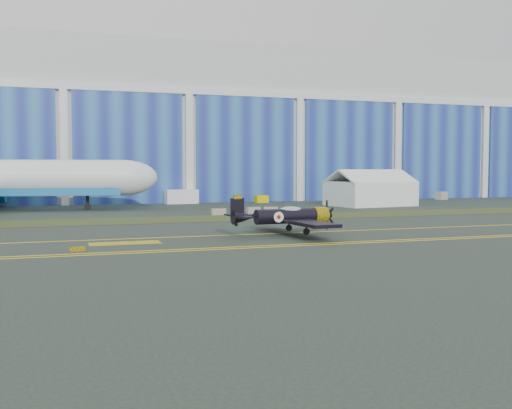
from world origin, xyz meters
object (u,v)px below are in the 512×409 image
object	(u,v)px
tent	(370,187)
shipping_container	(181,197)
warbird	(286,216)
tug	(261,199)

from	to	relation	value
tent	shipping_container	xyz separation A→B (m)	(-29.56, 16.13, -1.84)
warbird	shipping_container	size ratio (longest dim) A/B	2.53
warbird	shipping_container	world-z (taller)	warbird
tent	tug	world-z (taller)	tent
tent	shipping_container	size ratio (longest dim) A/B	2.50
shipping_container	warbird	bearing A→B (deg)	-96.27
warbird	tent	distance (m)	48.83
warbird	tent	xyz separation A→B (m)	(30.45, 38.16, 1.29)
tent	tug	bearing A→B (deg)	127.82
shipping_container	tug	size ratio (longest dim) A/B	2.52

